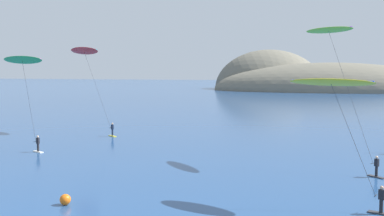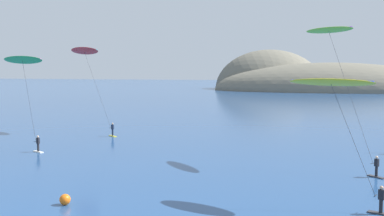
# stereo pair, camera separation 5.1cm
# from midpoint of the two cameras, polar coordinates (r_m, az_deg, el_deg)

# --- Properties ---
(headland_island) EXTENTS (87.43, 47.39, 31.40)m
(headland_island) POSITION_cam_midpoint_polar(r_m,az_deg,el_deg) (188.63, 13.65, 2.09)
(headland_island) COLOR #6B6656
(headland_island) RESTS_ON ground
(kitesurfer_lime) EXTENTS (6.72, 7.35, 12.22)m
(kitesurfer_lime) POSITION_cam_midpoint_polar(r_m,az_deg,el_deg) (43.74, 16.29, 7.56)
(kitesurfer_lime) COLOR #2D2D33
(kitesurfer_lime) RESTS_ON ground
(kitesurfer_yellow) EXTENTS (6.55, 3.40, 8.09)m
(kitesurfer_yellow) POSITION_cam_midpoint_polar(r_m,az_deg,el_deg) (30.90, 16.50, 1.97)
(kitesurfer_yellow) COLOR #2D2D33
(kitesurfer_yellow) RESTS_ON ground
(kitesurfer_red) EXTENTS (8.58, 5.33, 11.40)m
(kitesurfer_red) POSITION_cam_midpoint_polar(r_m,az_deg,el_deg) (65.12, -12.50, 6.06)
(kitesurfer_red) COLOR yellow
(kitesurfer_red) RESTS_ON ground
(kitesurfer_green) EXTENTS (6.35, 3.45, 9.92)m
(kitesurfer_green) POSITION_cam_midpoint_polar(r_m,az_deg,el_deg) (52.89, -19.39, 4.73)
(kitesurfer_green) COLOR silver
(kitesurfer_green) RESTS_ON ground
(marker_buoy) EXTENTS (0.70, 0.70, 0.70)m
(marker_buoy) POSITION_cam_midpoint_polar(r_m,az_deg,el_deg) (31.93, -14.84, -10.45)
(marker_buoy) COLOR orange
(marker_buoy) RESTS_ON ground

